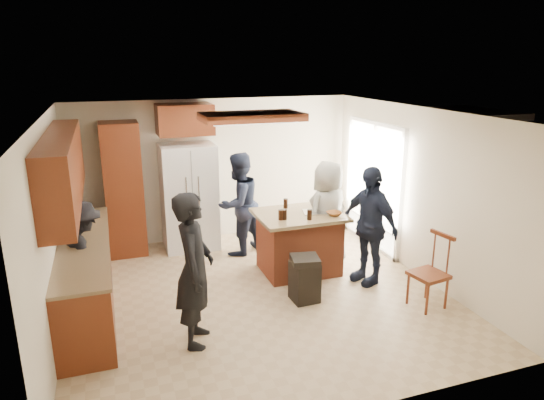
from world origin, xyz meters
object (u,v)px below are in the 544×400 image
object	(u,v)px
person_side_right	(369,225)
trash_bin	(305,278)
person_behind_right	(328,214)
person_counter	(83,256)
person_front_left	(194,270)
person_behind_left	(239,204)
refrigerator	(189,197)
spindle_chair	(430,274)
kitchen_island	(299,242)

from	to	relation	value
person_side_right	trash_bin	xyz separation A→B (m)	(-1.10, -0.26, -0.55)
person_behind_right	person_counter	world-z (taller)	person_behind_right
person_front_left	person_side_right	size ratio (longest dim) A/B	1.04
person_counter	trash_bin	distance (m)	2.88
person_behind_left	trash_bin	distance (m)	2.03
person_front_left	person_side_right	bearing A→B (deg)	-57.73
trash_bin	person_behind_right	bearing A→B (deg)	51.21
person_behind_right	person_side_right	xyz separation A→B (m)	(0.30, -0.73, 0.03)
person_behind_right	refrigerator	distance (m)	2.40
spindle_chair	person_behind_left	bearing A→B (deg)	125.65
person_behind_left	person_behind_right	distance (m)	1.50
spindle_chair	trash_bin	bearing A→B (deg)	155.40
person_front_left	kitchen_island	size ratio (longest dim) A/B	1.40
person_behind_right	refrigerator	bearing A→B (deg)	-59.55
person_behind_left	refrigerator	xyz separation A→B (m)	(-0.72, 0.55, 0.04)
person_behind_right	refrigerator	size ratio (longest dim) A/B	0.93
person_side_right	trash_bin	bearing A→B (deg)	-92.35
kitchen_island	person_behind_left	bearing A→B (deg)	123.49
person_behind_left	spindle_chair	distance (m)	3.22
person_front_left	refrigerator	distance (m)	3.01
person_behind_right	kitchen_island	bearing A→B (deg)	-12.80
person_front_left	spindle_chair	world-z (taller)	person_front_left
refrigerator	spindle_chair	distance (m)	4.09
person_front_left	trash_bin	bearing A→B (deg)	-55.80
person_behind_right	spindle_chair	distance (m)	1.84
person_counter	kitchen_island	xyz separation A→B (m)	(3.05, 0.19, -0.26)
person_behind_left	person_behind_right	world-z (taller)	person_behind_left
person_behind_left	refrigerator	bearing A→B (deg)	-68.84
spindle_chair	refrigerator	bearing A→B (deg)	129.40
person_behind_left	kitchen_island	distance (m)	1.27
person_behind_right	trash_bin	world-z (taller)	person_behind_right
person_behind_left	spindle_chair	bearing A→B (deg)	94.09
kitchen_island	trash_bin	world-z (taller)	kitchen_island
person_side_right	kitchen_island	distance (m)	1.11
person_front_left	kitchen_island	world-z (taller)	person_front_left
person_behind_left	trash_bin	xyz separation A→B (m)	(0.38, -1.92, -0.54)
kitchen_island	spindle_chair	world-z (taller)	spindle_chair
person_side_right	person_counter	xyz separation A→B (m)	(-3.86, 0.46, -0.13)
person_side_right	refrigerator	xyz separation A→B (m)	(-2.20, 2.21, 0.04)
person_counter	person_front_left	bearing A→B (deg)	-158.91
person_behind_left	person_side_right	world-z (taller)	person_side_right
person_front_left	refrigerator	size ratio (longest dim) A/B	1.00
person_front_left	person_counter	distance (m)	1.73
spindle_chair	person_side_right	bearing A→B (deg)	112.27
person_front_left	person_behind_left	bearing A→B (deg)	-9.71
person_behind_left	person_side_right	xyz separation A→B (m)	(1.48, -1.66, 0.01)
person_behind_left	person_counter	xyz separation A→B (m)	(-2.38, -1.19, -0.12)
person_behind_left	refrigerator	size ratio (longest dim) A/B	0.95
kitchen_island	person_behind_right	bearing A→B (deg)	8.83
person_behind_right	trash_bin	distance (m)	1.37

